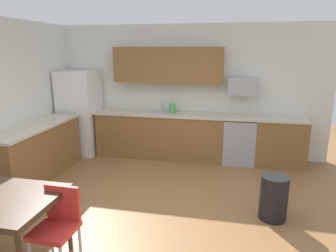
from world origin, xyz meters
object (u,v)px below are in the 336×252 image
Objects in this scene: oven_range at (239,140)px; refrigerator at (80,113)px; chair_near_table at (58,222)px; microwave at (242,86)px; kettle at (172,109)px; trash_bin at (274,198)px.

refrigerator is at bearing -178.63° from oven_range.
microwave is at bearing 62.69° from chair_near_table.
kettle is (1.99, 0.13, 0.13)m from refrigerator.
microwave is (3.35, 0.18, 0.62)m from refrigerator.
kettle is at bearing -177.89° from microwave.
trash_bin is at bearing -78.65° from oven_range.
trash_bin is at bearing -79.16° from microwave.
microwave reaches higher than trash_bin.
refrigerator is 3.38m from oven_range.
trash_bin is at bearing 31.74° from chair_near_table.
kettle is at bearing 82.06° from chair_near_table.
oven_range is 2.13m from trash_bin.
kettle is (0.49, 3.53, 0.52)m from chair_near_table.
oven_range reaches higher than chair_near_table.
oven_range is 1.69× the size of microwave.
chair_near_table is at bearing -148.26° from trash_bin.
chair_near_table is (-1.85, -3.58, -1.00)m from microwave.
oven_range is 4.55× the size of kettle.
refrigerator reaches higher than chair_near_table.
microwave is at bearing 3.08° from refrigerator.
refrigerator reaches higher than kettle.
chair_near_table is 3.60m from kettle.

